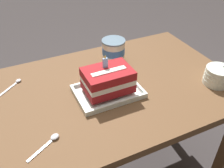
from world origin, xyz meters
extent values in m
cube|color=brown|center=(0.00, 0.00, 0.69)|extent=(1.14, 0.77, 0.04)
cube|color=brown|center=(-0.51, 0.32, 0.33)|extent=(0.06, 0.06, 0.67)
cube|color=brown|center=(0.51, 0.32, 0.33)|extent=(0.06, 0.06, 0.67)
cube|color=silver|center=(-0.06, -0.04, 0.71)|extent=(0.29, 0.21, 0.01)
cube|color=silver|center=(-0.06, -0.14, 0.72)|extent=(0.29, 0.01, 0.02)
cube|color=silver|center=(-0.06, 0.06, 0.72)|extent=(0.29, 0.01, 0.02)
cube|color=silver|center=(-0.20, -0.04, 0.72)|extent=(0.01, 0.18, 0.02)
cube|color=silver|center=(0.08, -0.04, 0.72)|extent=(0.01, 0.18, 0.02)
cube|color=maroon|center=(-0.06, -0.04, 0.75)|extent=(0.21, 0.14, 0.04)
cube|color=white|center=(-0.06, -0.04, 0.78)|extent=(0.21, 0.14, 0.02)
cube|color=maroon|center=(-0.06, -0.04, 0.81)|extent=(0.21, 0.14, 0.04)
cube|color=white|center=(-0.06, -0.05, 0.83)|extent=(0.16, 0.03, 0.00)
cube|color=#8CB7EA|center=(-0.06, -0.02, 0.85)|extent=(0.02, 0.01, 0.04)
ellipsoid|color=yellow|center=(-0.06, -0.02, 0.88)|extent=(0.01, 0.01, 0.01)
cylinder|color=silver|center=(0.44, -0.19, 0.72)|extent=(0.13, 0.13, 0.03)
cylinder|color=silver|center=(0.44, -0.19, 0.74)|extent=(0.12, 0.12, 0.03)
cylinder|color=silver|center=(0.44, -0.19, 0.76)|extent=(0.12, 0.12, 0.03)
cylinder|color=silver|center=(0.44, -0.19, 0.77)|extent=(0.12, 0.12, 0.03)
cylinder|color=silver|center=(0.09, 0.21, 0.76)|extent=(0.12, 0.12, 0.11)
cylinder|color=#386BB2|center=(0.09, 0.21, 0.77)|extent=(0.12, 0.12, 0.04)
cylinder|color=slate|center=(0.09, 0.21, 0.82)|extent=(0.12, 0.12, 0.01)
ellipsoid|color=silver|center=(-0.35, -0.20, 0.71)|extent=(0.04, 0.04, 0.01)
cube|color=silver|center=(-0.41, -0.23, 0.71)|extent=(0.10, 0.06, 0.00)
ellipsoid|color=silver|center=(-0.41, 0.23, 0.71)|extent=(0.04, 0.04, 0.01)
cube|color=silver|center=(-0.47, 0.18, 0.71)|extent=(0.10, 0.08, 0.00)
camera|label=1|loc=(-0.43, -0.86, 1.42)|focal=40.59mm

